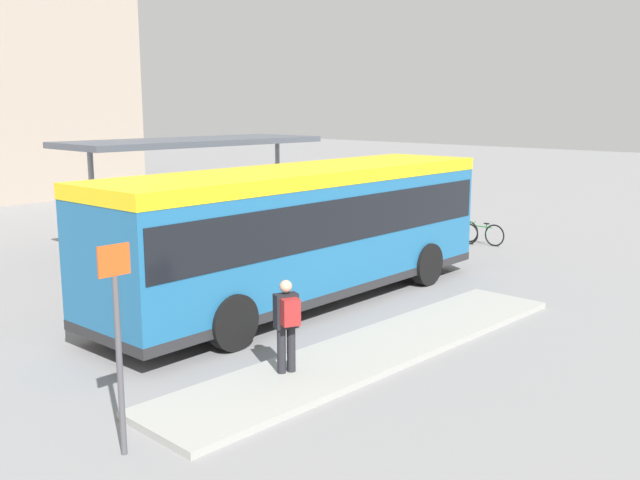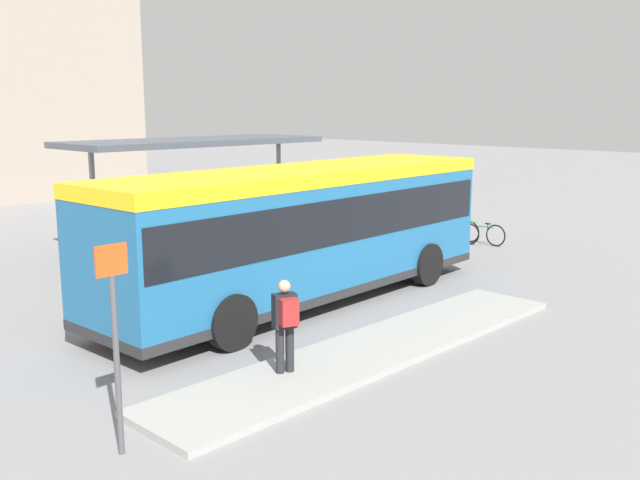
{
  "view_description": "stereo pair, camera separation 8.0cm",
  "coord_description": "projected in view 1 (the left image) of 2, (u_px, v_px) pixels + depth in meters",
  "views": [
    {
      "loc": [
        -11.25,
        -11.3,
        4.49
      ],
      "look_at": [
        0.53,
        0.0,
        1.4
      ],
      "focal_mm": 40.0,
      "sensor_mm": 36.0,
      "label": 1
    },
    {
      "loc": [
        -11.2,
        -11.35,
        4.49
      ],
      "look_at": [
        0.53,
        0.0,
        1.4
      ],
      "focal_mm": 40.0,
      "sensor_mm": 36.0,
      "label": 2
    }
  ],
  "objects": [
    {
      "name": "ground_plane",
      "position": [
        304.0,
        303.0,
        16.5
      ],
      "size": [
        120.0,
        120.0,
        0.0
      ],
      "primitive_type": "plane",
      "color": "gray"
    },
    {
      "name": "curb_island",
      "position": [
        377.0,
        349.0,
        13.2
      ],
      "size": [
        9.75,
        1.8,
        0.12
      ],
      "color": "#9E9E99",
      "rests_on": "ground_plane"
    },
    {
      "name": "city_bus",
      "position": [
        304.0,
        225.0,
        16.17
      ],
      "size": [
        10.67,
        3.01,
        3.12
      ],
      "rotation": [
        0.0,
        0.0,
        0.04
      ],
      "color": "#1E6093",
      "rests_on": "ground_plane"
    },
    {
      "name": "pedestrian_waiting",
      "position": [
        287.0,
        320.0,
        11.67
      ],
      "size": [
        0.46,
        0.49,
        1.58
      ],
      "rotation": [
        0.0,
        0.0,
        1.19
      ],
      "color": "#232328",
      "rests_on": "curb_island"
    },
    {
      "name": "bicycle_green",
      "position": [
        482.0,
        233.0,
        23.4
      ],
      "size": [
        0.48,
        1.69,
        0.73
      ],
      "rotation": [
        0.0,
        0.0,
        1.56
      ],
      "color": "black",
      "rests_on": "ground_plane"
    },
    {
      "name": "bicycle_black",
      "position": [
        455.0,
        232.0,
        23.66
      ],
      "size": [
        0.48,
        1.65,
        0.71
      ],
      "rotation": [
        0.0,
        0.0,
        -1.47
      ],
      "color": "black",
      "rests_on": "ground_plane"
    },
    {
      "name": "bicycle_white",
      "position": [
        443.0,
        227.0,
        24.49
      ],
      "size": [
        0.48,
        1.81,
        0.78
      ],
      "rotation": [
        0.0,
        0.0,
        1.64
      ],
      "color": "black",
      "rests_on": "ground_plane"
    },
    {
      "name": "bicycle_yellow",
      "position": [
        423.0,
        225.0,
        24.97
      ],
      "size": [
        0.48,
        1.64,
        0.71
      ],
      "rotation": [
        0.0,
        0.0,
        1.52
      ],
      "color": "black",
      "rests_on": "ground_plane"
    },
    {
      "name": "station_shelter",
      "position": [
        194.0,
        144.0,
        22.35
      ],
      "size": [
        8.37,
        3.01,
        3.46
      ],
      "color": "#4C515B",
      "rests_on": "ground_plane"
    },
    {
      "name": "potted_planter_near_shelter",
      "position": [
        261.0,
        234.0,
        21.1
      ],
      "size": [
        0.86,
        0.86,
        1.39
      ],
      "color": "slate",
      "rests_on": "ground_plane"
    },
    {
      "name": "platform_sign",
      "position": [
        118.0,
        340.0,
        9.04
      ],
      "size": [
        0.44,
        0.08,
        2.8
      ],
      "color": "#4C4C51",
      "rests_on": "ground_plane"
    }
  ]
}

